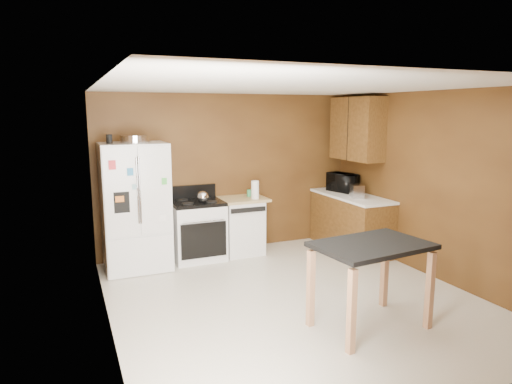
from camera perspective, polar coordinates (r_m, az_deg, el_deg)
floor at (r=5.66m, az=4.69°, el=-13.16°), size 4.50×4.50×0.00m
ceiling at (r=5.21m, az=5.10°, el=13.02°), size 4.50×4.50×0.00m
wall_back at (r=7.33m, az=-3.34°, el=2.38°), size 4.20×0.00×4.20m
wall_front at (r=3.52m, az=22.34°, el=-6.84°), size 4.20×0.00×4.20m
wall_left at (r=4.71m, az=-18.36°, el=-2.44°), size 0.00×4.50×4.50m
wall_right at (r=6.53m, az=21.42°, el=0.75°), size 0.00×4.50×4.50m
roasting_pan at (r=6.54m, az=-14.90°, el=6.43°), size 0.42×0.42×0.10m
pen_cup at (r=6.46m, az=-17.87°, el=6.32°), size 0.08×0.08×0.12m
kettle at (r=6.77m, az=-6.67°, el=-0.58°), size 0.17×0.17×0.17m
paper_towel at (r=7.05m, az=-0.12°, el=0.28°), size 0.15×0.15×0.28m
green_canister at (r=7.27m, az=-0.76°, el=-0.12°), size 0.10×0.10×0.11m
toaster at (r=7.28m, az=12.48°, el=0.13°), size 0.26×0.32×0.21m
microwave at (r=7.76m, az=10.77°, el=1.08°), size 0.46×0.58×0.28m
refrigerator at (r=6.65m, az=-14.84°, el=-1.79°), size 0.90×0.80×1.80m
gas_range at (r=6.99m, az=-7.33°, el=-4.66°), size 0.76×0.68×1.10m
dishwasher at (r=7.23m, az=-1.87°, el=-4.15°), size 0.78×0.63×0.89m
right_cabinets at (r=7.55m, az=11.98°, el=-0.24°), size 0.63×1.58×2.45m
island at (r=4.85m, az=14.23°, el=-7.88°), size 1.22×0.88×0.91m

